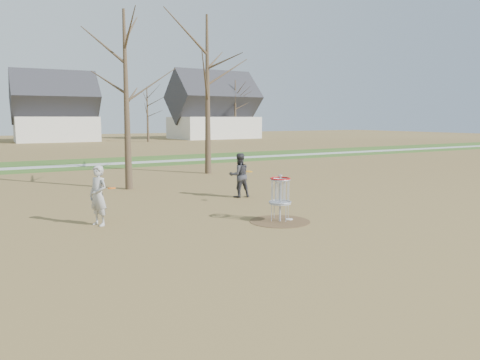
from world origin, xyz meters
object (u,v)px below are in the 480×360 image
object	(u,v)px
player_throwing	(239,175)
disc_golf_basket	(280,191)
disc_grounded	(289,219)
player_standing	(98,196)

from	to	relation	value
player_throwing	disc_golf_basket	xyz separation A→B (m)	(-1.09, -4.32, 0.06)
player_throwing	disc_grounded	xyz separation A→B (m)	(-0.72, -4.29, -0.83)
disc_grounded	disc_golf_basket	bearing A→B (deg)	-174.62
disc_grounded	player_standing	bearing A→B (deg)	157.51
player_throwing	disc_golf_basket	distance (m)	4.46
player_standing	disc_golf_basket	bearing A→B (deg)	38.95
player_throwing	disc_golf_basket	bearing A→B (deg)	82.99
player_standing	disc_grounded	bearing A→B (deg)	40.83
player_throwing	disc_grounded	world-z (taller)	player_throwing
disc_grounded	player_throwing	bearing A→B (deg)	80.42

